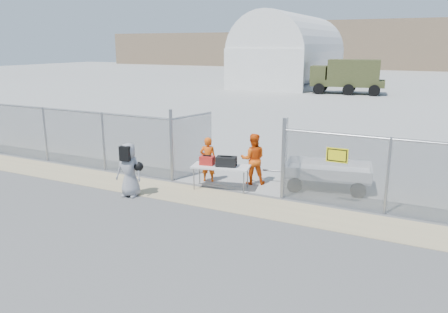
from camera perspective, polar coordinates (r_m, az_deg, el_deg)
The scene contains 14 objects.
ground at distance 12.74m, azimuth -4.00°, elevation -6.82°, with size 160.00×160.00×0.00m, color #535353.
tarmac_inside at distance 52.78m, azimuth 19.79°, elevation 8.62°, with size 160.00×80.00×0.01m, color #A09F9B.
dirt_strip at distance 13.55m, azimuth -1.88°, elevation -5.43°, with size 44.00×1.60×0.01m, color tan.
distant_hills at distance 88.24m, azimuth 26.26°, elevation 12.96°, with size 140.00×6.00×9.00m, color #7F684F, non-canonical shape.
chain_link_fence at distance 14.08m, azimuth 0.00°, elevation 0.00°, with size 40.00×0.20×2.20m, color gray, non-canonical shape.
quonset_hangar at distance 52.73m, azimuth 8.77°, elevation 13.64°, with size 9.00×18.00×8.00m, color white, non-canonical shape.
folding_table at distance 14.27m, azimuth -0.41°, elevation -2.75°, with size 1.86×0.77×0.79m, color silver, non-canonical shape.
orange_bag at distance 14.27m, azimuth -2.23°, elevation -0.51°, with size 0.45×0.30×0.28m, color red.
black_duffel at distance 14.07m, azimuth 0.30°, elevation -0.66°, with size 0.65×0.38×0.31m, color black.
security_worker_left at distance 14.97m, azimuth -2.09°, elevation -0.39°, with size 0.57×0.38×1.57m, color #EF540D.
security_worker_right at distance 14.71m, azimuth 3.82°, elevation -0.32°, with size 0.85×0.66×1.74m, color #EF540D.
visitor at distance 13.81m, azimuth -12.28°, elevation -1.71°, with size 0.83×0.54×1.70m, color gray.
utility_trailer at distance 14.80m, azimuth 13.36°, elevation -2.36°, with size 3.58×1.84×0.87m, color silver, non-canonical shape.
military_truck at distance 43.61m, azimuth 15.87°, elevation 9.98°, with size 6.74×2.49×3.21m, color #404421, non-canonical shape.
Camera 1 is at (6.02, -10.23, 4.62)m, focal length 35.00 mm.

